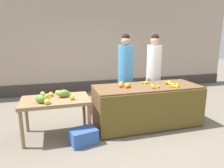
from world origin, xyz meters
TOP-DOWN VIEW (x-y plane):
  - ground_plane at (0.00, 0.00)m, footprint 24.00×24.00m
  - market_wall_back at (0.00, 3.01)m, footprint 9.72×0.23m
  - fruit_stall_counter at (0.38, -0.01)m, footprint 2.15×0.86m
  - side_table_wooden at (-1.41, 0.00)m, footprint 1.20×0.74m
  - banana_bunch_pile at (0.73, -0.05)m, footprint 0.69×0.64m
  - orange_pile at (-0.09, 0.04)m, footprint 0.24×0.29m
  - mango_papaya_pile at (-1.43, -0.02)m, footprint 0.70×0.69m
  - vendor_woman_blue_shirt at (0.15, 0.66)m, footprint 0.34×0.34m
  - vendor_woman_white_shirt at (0.87, 0.68)m, footprint 0.34×0.34m
  - produce_crate at (-0.99, -0.43)m, footprint 0.50×0.41m
  - produce_sack at (-0.56, 0.75)m, footprint 0.37×0.42m

SIDE VIEW (x-z plane):
  - ground_plane at x=0.00m, z-range 0.00..0.00m
  - produce_crate at x=-0.99m, z-range 0.00..0.26m
  - produce_sack at x=-0.56m, z-range 0.00..0.45m
  - fruit_stall_counter at x=0.38m, z-range 0.00..0.83m
  - side_table_wooden at x=-1.41m, z-range 0.27..0.98m
  - mango_papaya_pile at x=-1.43m, z-range 0.70..0.84m
  - banana_bunch_pile at x=0.73m, z-range 0.82..0.89m
  - orange_pile at x=-0.09m, z-range 0.82..0.91m
  - vendor_woman_white_shirt at x=0.87m, z-range 0.01..1.87m
  - vendor_woman_blue_shirt at x=0.15m, z-range 0.01..1.87m
  - market_wall_back at x=0.00m, z-range -0.03..3.25m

